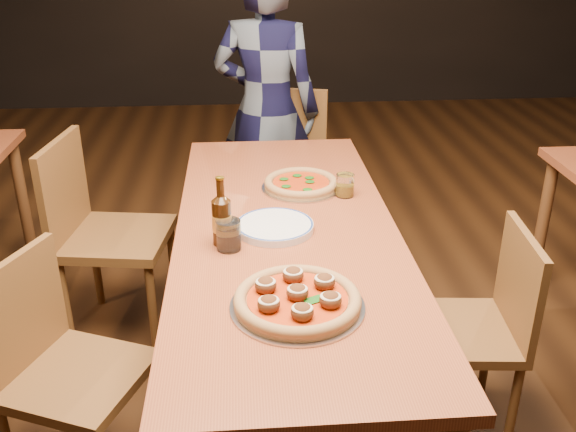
{
  "coord_description": "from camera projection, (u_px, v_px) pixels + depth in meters",
  "views": [
    {
      "loc": [
        -0.16,
        -2.08,
        1.77
      ],
      "look_at": [
        0.0,
        -0.05,
        0.82
      ],
      "focal_mm": 40.0,
      "sensor_mm": 36.0,
      "label": 1
    }
  ],
  "objects": [
    {
      "name": "pizza_margherita",
      "position": [
        301.0,
        184.0,
        2.65
      ],
      "size": [
        0.33,
        0.33,
        0.04
      ],
      "rotation": [
        0.0,
        0.0,
        -0.35
      ],
      "color": "#B7B7BF",
      "rests_on": "table_main"
    },
    {
      "name": "water_glass",
      "position": [
        229.0,
        235.0,
        2.15
      ],
      "size": [
        0.08,
        0.08,
        0.11
      ],
      "primitive_type": "cylinder",
      "color": "white",
      "rests_on": "table_main"
    },
    {
      "name": "chair_main_nw",
      "position": [
        77.0,
        376.0,
        2.07
      ],
      "size": [
        0.52,
        0.52,
        0.86
      ],
      "primitive_type": null,
      "rotation": [
        0.0,
        0.0,
        1.18
      ],
      "color": "brown",
      "rests_on": "ground"
    },
    {
      "name": "plate_stack",
      "position": [
        275.0,
        227.0,
        2.3
      ],
      "size": [
        0.28,
        0.28,
        0.03
      ],
      "primitive_type": "cylinder",
      "color": "white",
      "rests_on": "table_main"
    },
    {
      "name": "table_main",
      "position": [
        287.0,
        245.0,
        2.35
      ],
      "size": [
        0.8,
        2.0,
        0.75
      ],
      "color": "brown",
      "rests_on": "ground"
    },
    {
      "name": "chair_main_sw",
      "position": [
        116.0,
        236.0,
        2.86
      ],
      "size": [
        0.51,
        0.51,
        0.96
      ],
      "primitive_type": null,
      "rotation": [
        0.0,
        0.0,
        1.42
      ],
      "color": "brown",
      "rests_on": "ground"
    },
    {
      "name": "diner",
      "position": [
        266.0,
        111.0,
        3.51
      ],
      "size": [
        0.68,
        0.54,
        1.62
      ],
      "primitive_type": "imported",
      "rotation": [
        0.0,
        0.0,
        2.85
      ],
      "color": "black",
      "rests_on": "ground"
    },
    {
      "name": "ground",
      "position": [
        287.0,
        391.0,
        2.64
      ],
      "size": [
        9.0,
        9.0,
        0.0
      ],
      "primitive_type": "plane",
      "color": "black"
    },
    {
      "name": "amber_glass",
      "position": [
        345.0,
        185.0,
        2.57
      ],
      "size": [
        0.07,
        0.07,
        0.09
      ],
      "primitive_type": "cylinder",
      "color": "#996E11",
      "rests_on": "table_main"
    },
    {
      "name": "beer_bottle",
      "position": [
        222.0,
        221.0,
        2.18
      ],
      "size": [
        0.07,
        0.07,
        0.24
      ],
      "rotation": [
        0.0,
        0.0,
        -0.07
      ],
      "color": "black",
      "rests_on": "table_main"
    },
    {
      "name": "chair_end",
      "position": [
        280.0,
        177.0,
        3.5
      ],
      "size": [
        0.55,
        0.55,
        0.97
      ],
      "primitive_type": null,
      "rotation": [
        0.0,
        0.0,
        -0.25
      ],
      "color": "brown",
      "rests_on": "ground"
    },
    {
      "name": "chair_main_e",
      "position": [
        461.0,
        329.0,
        2.31
      ],
      "size": [
        0.43,
        0.43,
        0.84
      ],
      "primitive_type": null,
      "rotation": [
        0.0,
        0.0,
        -1.66
      ],
      "color": "brown",
      "rests_on": "ground"
    },
    {
      "name": "pizza_meatball",
      "position": [
        297.0,
        299.0,
        1.84
      ],
      "size": [
        0.39,
        0.39,
        0.07
      ],
      "rotation": [
        0.0,
        0.0,
        0.3
      ],
      "color": "#B7B7BF",
      "rests_on": "table_main"
    }
  ]
}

